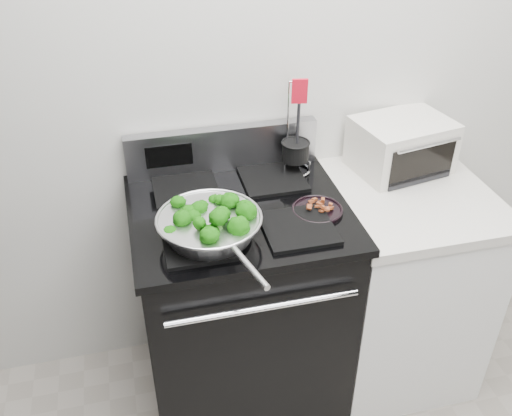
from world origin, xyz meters
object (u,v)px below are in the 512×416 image
object	(u,v)px
gas_range	(241,303)
toaster_oven	(401,145)
skillet	(210,225)
bacon_plate	(317,208)
utensil_holder	(295,156)

from	to	relation	value
gas_range	toaster_oven	bearing A→B (deg)	14.52
skillet	bacon_plate	size ratio (longest dim) A/B	3.00
gas_range	toaster_oven	xyz separation A→B (m)	(0.71, 0.18, 0.54)
utensil_holder	toaster_oven	bearing A→B (deg)	8.09
bacon_plate	toaster_oven	bearing A→B (deg)	31.18
bacon_plate	toaster_oven	distance (m)	0.53
gas_range	toaster_oven	distance (m)	0.91
gas_range	utensil_holder	size ratio (longest dim) A/B	2.88
skillet	utensil_holder	world-z (taller)	utensil_holder
toaster_oven	bacon_plate	bearing A→B (deg)	-159.28
gas_range	skillet	distance (m)	0.56
bacon_plate	utensil_holder	bearing A→B (deg)	88.93
gas_range	skillet	bearing A→B (deg)	-130.56
gas_range	bacon_plate	distance (m)	0.56
skillet	toaster_oven	bearing A→B (deg)	6.67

